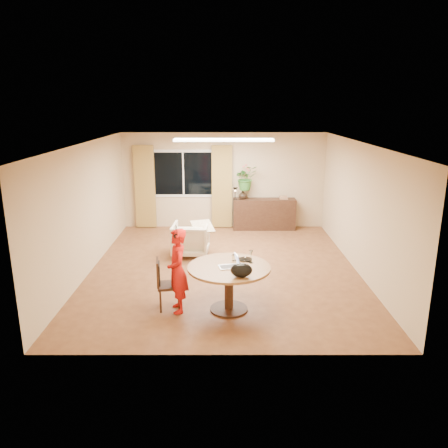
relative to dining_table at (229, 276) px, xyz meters
name	(u,v)px	position (x,y,z in m)	size (l,w,h in m)	color
floor	(224,269)	(-0.09, 1.89, -0.61)	(6.50, 6.50, 0.00)	brown
ceiling	(224,143)	(-0.09, 1.89, 1.99)	(6.50, 6.50, 0.00)	white
wall_back	(224,181)	(-0.09, 5.14, 0.69)	(5.50, 5.50, 0.00)	tan
wall_left	(87,208)	(-2.84, 1.89, 0.69)	(6.50, 6.50, 0.00)	tan
wall_right	(360,208)	(2.66, 1.89, 0.69)	(6.50, 6.50, 0.00)	tan
window	(183,174)	(-1.19, 5.12, 0.89)	(1.70, 0.03, 1.30)	white
curtain_left	(145,187)	(-2.24, 5.04, 0.53)	(0.55, 0.08, 2.25)	olive
curtain_right	(222,187)	(-0.14, 5.04, 0.53)	(0.55, 0.08, 2.25)	olive
ceiling_panel	(224,140)	(-0.09, 3.09, 1.95)	(2.20, 0.35, 0.05)	white
dining_table	(229,276)	(0.00, 0.00, 0.00)	(1.36, 1.36, 0.78)	brown
dining_chair	(169,284)	(-1.00, 0.07, -0.18)	(0.42, 0.38, 0.87)	black
child	(178,271)	(-0.84, -0.02, 0.10)	(0.34, 0.52, 1.41)	red
laptop	(229,261)	(-0.01, -0.04, 0.28)	(0.33, 0.22, 0.22)	#B7B7BC
tumbler	(234,258)	(0.09, 0.28, 0.22)	(0.07, 0.07, 0.10)	white
wine_glass	(251,257)	(0.37, 0.17, 0.27)	(0.08, 0.08, 0.22)	white
pot_lid	(245,259)	(0.28, 0.30, 0.18)	(0.23, 0.23, 0.04)	white
handbag	(241,270)	(0.18, -0.45, 0.28)	(0.34, 0.20, 0.22)	black
armchair	(191,239)	(-0.84, 2.76, -0.24)	(0.80, 0.82, 0.75)	beige
throw	(202,223)	(-0.56, 2.72, 0.15)	(0.45, 0.55, 0.03)	beige
sideboard	(264,214)	(1.02, 4.90, -0.19)	(1.68, 0.41, 0.84)	black
vase	(243,195)	(0.43, 4.90, 0.36)	(0.24, 0.24, 0.25)	black
bouquet	(246,178)	(0.50, 4.90, 0.81)	(0.59, 0.51, 0.66)	#235C22
book_stack	(284,197)	(1.53, 4.90, 0.28)	(0.22, 0.16, 0.09)	#8D6347
desk_lamp	(235,193)	(0.22, 4.85, 0.40)	(0.14, 0.14, 0.34)	black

